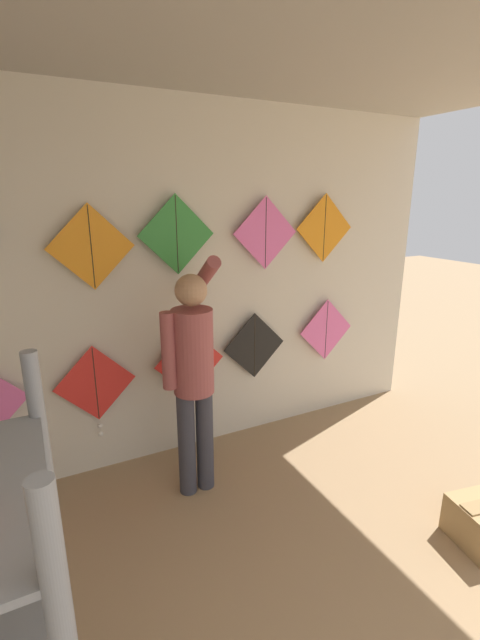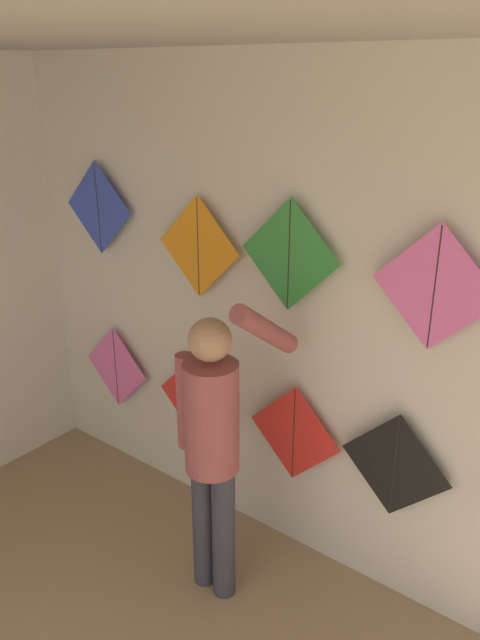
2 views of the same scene
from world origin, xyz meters
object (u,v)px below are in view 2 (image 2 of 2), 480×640
kite_0 (116,367)px  kite_2 (294,434)px  kite_7 (289,255)px  kite_8 (435,288)px  kite_3 (394,466)px  kite_6 (198,247)px  kite_1 (195,403)px  shopkeeper (213,436)px  kite_5 (98,208)px

kite_0 → kite_2: size_ratio=1.00×
kite_7 → kite_2: bearing=0.0°
kite_0 → kite_8: size_ratio=1.00×
kite_3 → kite_6: 1.58m
kite_0 → kite_1: (0.74, -0.00, -0.03)m
kite_6 → kite_7: (0.61, 0.00, 0.06)m
shopkeeper → kite_2: shopkeeper is taller
kite_1 → kite_2: (0.74, 0.00, 0.06)m
kite_3 → kite_8: (0.09, 0.00, 0.97)m
kite_1 → kite_8: size_ratio=1.23×
kite_2 → kite_8: 1.23m
shopkeeper → kite_7: bearing=79.6°
kite_5 → kite_8: 2.22m
kite_3 → kite_1: bearing=-180.0°
kite_7 → kite_8: bearing=0.0°
kite_5 → kite_1: bearing=-0.0°
kite_2 → kite_7: size_ratio=1.00×
kite_2 → kite_5: (-1.52, 0.00, 1.08)m
kite_6 → kite_7: kite_7 is taller
kite_8 → kite_1: bearing=-180.0°
kite_6 → kite_3: bearing=0.0°
kite_3 → kite_8: 0.97m
shopkeeper → kite_6: size_ratio=2.90×
shopkeeper → kite_0: size_ratio=2.90×
kite_1 → kite_8: bearing=0.0°
kite_3 → kite_7: 1.19m
kite_7 → kite_3: bearing=0.0°
shopkeeper → kite_8: size_ratio=2.90×
kite_0 → kite_2: bearing=0.0°
kite_0 → kite_1: bearing=-0.0°
shopkeeper → kite_5: (-1.36, 0.51, 0.90)m
kite_0 → kite_7: 1.76m
kite_6 → shopkeeper: bearing=-44.3°
kite_0 → kite_8: 2.41m
shopkeeper → kite_7: kite_7 is taller
kite_1 → kite_5: bearing=180.0°
kite_6 → kite_1: bearing=-179.4°
kite_2 → kite_0: bearing=180.0°
kite_5 → kite_8: size_ratio=1.00×
kite_3 → kite_8: size_ratio=1.00×
kite_2 → shopkeeper: bearing=-107.5°
kite_7 → kite_8: size_ratio=1.00×
kite_3 → kite_6: size_ratio=1.00×
kite_1 → kite_5: size_ratio=1.23×
kite_1 → kite_6: bearing=0.6°
kite_5 → kite_8: kite_5 is taller
shopkeeper → kite_8: 1.30m
kite_6 → kite_8: kite_8 is taller
kite_0 → kite_3: size_ratio=1.00×
kite_3 → kite_6: kite_6 is taller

